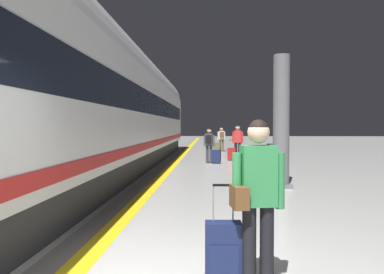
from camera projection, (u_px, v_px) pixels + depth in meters
safety_line_strip at (165, 173)px, 13.76m from camera, size 0.36×80.00×0.01m
tactile_edge_band at (157, 173)px, 13.77m from camera, size 0.54×80.00×0.01m
high_speed_train at (100, 101)px, 12.65m from camera, size 2.94×33.62×4.97m
traveller_foreground at (257, 192)px, 3.90m from camera, size 0.56×0.35×1.74m
rolling_suitcase_foreground at (223, 251)px, 4.02m from camera, size 0.39×0.25×1.06m
passenger_near at (238, 140)px, 18.92m from camera, size 0.53×0.25×1.72m
suitcase_near at (231, 154)px, 18.66m from camera, size 0.40×0.28×1.00m
passenger_mid at (209, 142)px, 17.21m from camera, size 0.49×0.35×1.58m
suitcase_mid at (216, 156)px, 17.09m from camera, size 0.43×0.32×0.61m
passenger_far at (222, 137)px, 25.18m from camera, size 0.50×0.34×1.61m
suitcase_far at (217, 147)px, 24.99m from camera, size 0.40×0.26×0.99m
platform_pillar at (281, 124)px, 10.46m from camera, size 0.56×0.56×3.60m
waste_bin at (272, 154)px, 16.64m from camera, size 0.46×0.46×0.91m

